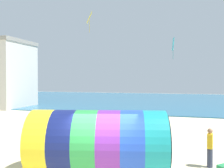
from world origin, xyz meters
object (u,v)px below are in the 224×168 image
at_px(kite_handler, 210,147).
at_px(bystander_mid_beach, 57,124).
at_px(kite_cyan_diamond, 173,44).
at_px(giant_inflatable_tube, 99,142).
at_px(kite_yellow_diamond, 89,18).

distance_m(kite_handler, bystander_mid_beach, 9.62).
xyz_separation_m(kite_cyan_diamond, bystander_mid_beach, (-7.14, -5.69, -5.75)).
bearing_deg(giant_inflatable_tube, kite_cyan_diamond, 77.18).
bearing_deg(kite_handler, giant_inflatable_tube, -155.55).
height_order(kite_yellow_diamond, bystander_mid_beach, kite_yellow_diamond).
relative_size(giant_inflatable_tube, bystander_mid_beach, 3.49).
relative_size(kite_cyan_diamond, kite_yellow_diamond, 0.81).
height_order(giant_inflatable_tube, kite_handler, giant_inflatable_tube).
height_order(giant_inflatable_tube, bystander_mid_beach, giant_inflatable_tube).
bearing_deg(bystander_mid_beach, kite_cyan_diamond, 38.56).
height_order(giant_inflatable_tube, kite_yellow_diamond, kite_yellow_diamond).
bearing_deg(kite_yellow_diamond, kite_handler, -49.57).
relative_size(kite_handler, kite_yellow_diamond, 0.82).
xyz_separation_m(giant_inflatable_tube, bystander_mid_beach, (-4.69, 5.11, -0.43)).
bearing_deg(kite_cyan_diamond, giant_inflatable_tube, -102.82).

